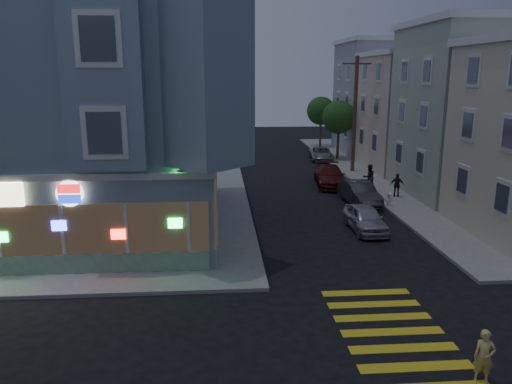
{
  "coord_description": "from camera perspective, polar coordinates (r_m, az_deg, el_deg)",
  "views": [
    {
      "loc": [
        1.22,
        -14.86,
        7.8
      ],
      "look_at": [
        2.8,
        5.77,
        2.88
      ],
      "focal_mm": 35.0,
      "sensor_mm": 36.0,
      "label": 1
    }
  ],
  "objects": [
    {
      "name": "corner_building",
      "position": [
        26.91,
        -20.15,
        8.35
      ],
      "size": [
        14.6,
        14.6,
        11.4
      ],
      "color": "slate",
      "rests_on": "sidewalk_nw"
    },
    {
      "name": "parked_car_a",
      "position": [
        25.9,
        12.38,
        -2.96
      ],
      "size": [
        1.61,
        3.86,
        1.31
      ],
      "primitive_type": "imported",
      "rotation": [
        0.0,
        0.0,
        0.02
      ],
      "color": "#ACAEB4",
      "rests_on": "ground"
    },
    {
      "name": "running_child",
      "position": [
        14.69,
        24.63,
        -16.73
      ],
      "size": [
        0.61,
        0.49,
        1.45
      ],
      "primitive_type": "imported",
      "rotation": [
        0.0,
        0.0,
        -0.3
      ],
      "color": "#D2C06B",
      "rests_on": "ground"
    },
    {
      "name": "row_house_c",
      "position": [
        43.97,
        20.44,
        8.44
      ],
      "size": [
        12.0,
        8.6,
        9.0
      ],
      "primitive_type": "cube",
      "color": "beige",
      "rests_on": "sidewalk_ne"
    },
    {
      "name": "sidewalk_ne",
      "position": [
        44.36,
        25.13,
        2.07
      ],
      "size": [
        24.0,
        42.0,
        0.15
      ],
      "primitive_type": "cube",
      "color": "gray",
      "rests_on": "ground"
    },
    {
      "name": "traffic_signal",
      "position": [
        19.59,
        -8.64,
        0.83
      ],
      "size": [
        0.65,
        0.57,
        5.1
      ],
      "rotation": [
        0.0,
        0.0,
        -0.39
      ],
      "color": "black",
      "rests_on": "sidewalk_nw"
    },
    {
      "name": "fire_hydrant",
      "position": [
        30.53,
        15.05,
        -0.76
      ],
      "size": [
        0.48,
        0.28,
        0.83
      ],
      "color": "white",
      "rests_on": "sidewalk_ne"
    },
    {
      "name": "pedestrian_a",
      "position": [
        34.35,
        12.79,
        1.66
      ],
      "size": [
        0.93,
        0.76,
        1.74
      ],
      "primitive_type": "imported",
      "rotation": [
        0.0,
        0.0,
        3.27
      ],
      "color": "black",
      "rests_on": "sidewalk_ne"
    },
    {
      "name": "parked_car_c",
      "position": [
        35.79,
        8.47,
        1.8
      ],
      "size": [
        2.45,
        5.06,
        1.42
      ],
      "primitive_type": "imported",
      "rotation": [
        0.0,
        0.0,
        -0.1
      ],
      "color": "#531813",
      "rests_on": "ground"
    },
    {
      "name": "utility_pole",
      "position": [
        40.44,
        11.23,
        8.87
      ],
      "size": [
        2.2,
        0.3,
        9.0
      ],
      "color": "#4C3826",
      "rests_on": "sidewalk_ne"
    },
    {
      "name": "street_tree_near",
      "position": [
        46.35,
        9.45,
        8.42
      ],
      "size": [
        3.0,
        3.0,
        5.3
      ],
      "color": "#4C3826",
      "rests_on": "sidewalk_ne"
    },
    {
      "name": "row_house_b",
      "position": [
        35.95,
        26.49,
        8.17
      ],
      "size": [
        12.0,
        8.6,
        10.5
      ],
      "primitive_type": "cube",
      "color": "#A3B59D",
      "rests_on": "sidewalk_ne"
    },
    {
      "name": "ground",
      "position": [
        16.83,
        -8.28,
        -14.38
      ],
      "size": [
        120.0,
        120.0,
        0.0
      ],
      "primitive_type": "plane",
      "color": "black",
      "rests_on": "ground"
    },
    {
      "name": "street_tree_far",
      "position": [
        54.13,
        7.44,
        9.17
      ],
      "size": [
        3.0,
        3.0,
        5.3
      ],
      "color": "#4C3826",
      "rests_on": "sidewalk_ne"
    },
    {
      "name": "parked_car_d",
      "position": [
        46.55,
        7.45,
        4.35
      ],
      "size": [
        2.31,
        4.39,
        1.18
      ],
      "primitive_type": "imported",
      "rotation": [
        0.0,
        0.0,
        -0.09
      ],
      "color": "#979BA1",
      "rests_on": "ground"
    },
    {
      "name": "pedestrian_b",
      "position": [
        32.91,
        15.83,
        0.76
      ],
      "size": [
        0.95,
        0.63,
        1.5
      ],
      "primitive_type": "imported",
      "rotation": [
        0.0,
        0.0,
        2.82
      ],
      "color": "black",
      "rests_on": "sidewalk_ne"
    },
    {
      "name": "sidewalk_nw",
      "position": [
        41.35,
        -25.14,
        1.33
      ],
      "size": [
        33.0,
        42.0,
        0.15
      ],
      "primitive_type": "cube",
      "color": "gray",
      "rests_on": "ground"
    },
    {
      "name": "parked_car_b",
      "position": [
        31.03,
        11.74,
        -0.12
      ],
      "size": [
        1.83,
        4.4,
        1.42
      ],
      "primitive_type": "imported",
      "rotation": [
        0.0,
        0.0,
        0.08
      ],
      "color": "#323437",
      "rests_on": "ground"
    },
    {
      "name": "row_house_d",
      "position": [
        52.23,
        16.39,
        10.21
      ],
      "size": [
        12.0,
        8.6,
        10.5
      ],
      "primitive_type": "cube",
      "color": "gray",
      "rests_on": "sidewalk_ne"
    }
  ]
}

